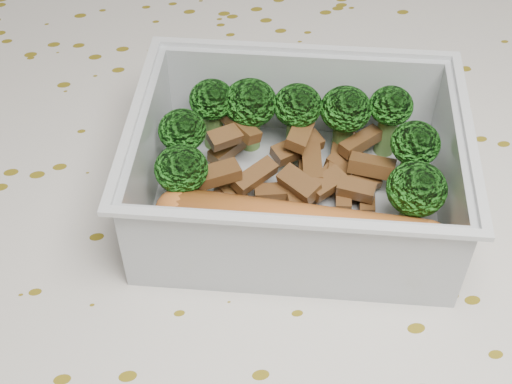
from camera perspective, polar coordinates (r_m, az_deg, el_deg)
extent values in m
cube|color=brown|center=(0.44, -1.02, -5.55)|extent=(1.40, 0.90, 0.04)
cube|color=silver|center=(0.43, -1.06, -3.66)|extent=(1.46, 0.96, 0.01)
cube|color=silver|center=(0.44, 3.13, -0.80)|extent=(0.21, 0.18, 0.00)
cube|color=silver|center=(0.47, 3.68, 7.91)|extent=(0.17, 0.05, 0.06)
cube|color=silver|center=(0.37, 2.83, -5.08)|extent=(0.17, 0.05, 0.06)
cube|color=silver|center=(0.43, 15.23, 1.37)|extent=(0.04, 0.13, 0.06)
cube|color=silver|center=(0.43, -8.62, 2.84)|extent=(0.04, 0.13, 0.06)
cube|color=silver|center=(0.45, 3.89, 11.38)|extent=(0.18, 0.06, 0.00)
cube|color=silver|center=(0.34, 2.98, -2.49)|extent=(0.18, 0.06, 0.00)
cube|color=silver|center=(0.41, 16.73, 4.43)|extent=(0.04, 0.13, 0.00)
cube|color=silver|center=(0.41, -9.76, 6.05)|extent=(0.04, 0.13, 0.00)
cylinder|color=#608C3F|center=(0.46, -3.42, 5.13)|extent=(0.02, 0.02, 0.03)
ellipsoid|color=#247A1C|center=(0.45, -3.56, 7.40)|extent=(0.03, 0.03, 0.02)
cylinder|color=#608C3F|center=(0.46, -0.46, 4.86)|extent=(0.02, 0.02, 0.02)
ellipsoid|color=#247A1C|center=(0.45, -0.48, 7.15)|extent=(0.03, 0.03, 0.03)
cylinder|color=#608C3F|center=(0.46, 3.23, 4.64)|extent=(0.02, 0.02, 0.03)
ellipsoid|color=#247A1C|center=(0.44, 3.36, 6.92)|extent=(0.03, 0.03, 0.03)
cylinder|color=#608C3F|center=(0.46, 6.92, 4.33)|extent=(0.02, 0.02, 0.03)
ellipsoid|color=#247A1C|center=(0.45, 7.19, 6.60)|extent=(0.03, 0.03, 0.03)
cylinder|color=#608C3F|center=(0.47, 10.36, 4.55)|extent=(0.02, 0.02, 0.03)
ellipsoid|color=#247A1C|center=(0.45, 10.76, 6.79)|extent=(0.03, 0.03, 0.02)
cylinder|color=#608C3F|center=(0.44, -5.70, 2.63)|extent=(0.02, 0.02, 0.03)
ellipsoid|color=#247A1C|center=(0.43, -5.93, 4.92)|extent=(0.03, 0.03, 0.02)
cylinder|color=#608C3F|center=(0.44, 12.15, 1.57)|extent=(0.02, 0.02, 0.03)
ellipsoid|color=#247A1C|center=(0.43, 12.64, 3.81)|extent=(0.03, 0.03, 0.02)
cylinder|color=#608C3F|center=(0.42, -5.76, -0.45)|extent=(0.02, 0.02, 0.03)
ellipsoid|color=#247A1C|center=(0.41, -6.00, 1.85)|extent=(0.03, 0.03, 0.03)
cylinder|color=#608C3F|center=(0.42, 12.20, -2.00)|extent=(0.02, 0.02, 0.02)
ellipsoid|color=#247A1C|center=(0.40, 12.73, 0.24)|extent=(0.03, 0.03, 0.03)
cube|color=brown|center=(0.43, -0.10, 1.30)|extent=(0.03, 0.03, 0.01)
cube|color=brown|center=(0.42, 3.48, 0.64)|extent=(0.03, 0.03, 0.01)
cube|color=brown|center=(0.45, -1.32, 5.36)|extent=(0.02, 0.03, 0.01)
cube|color=brown|center=(0.43, 7.00, -0.15)|extent=(0.02, 0.03, 0.01)
cube|color=brown|center=(0.45, 4.14, 2.04)|extent=(0.02, 0.03, 0.01)
cube|color=brown|center=(0.43, 8.02, 0.20)|extent=(0.02, 0.02, 0.01)
cube|color=brown|center=(0.45, 8.36, 4.00)|extent=(0.03, 0.02, 0.01)
cube|color=brown|center=(0.42, -1.58, -0.78)|extent=(0.02, 0.03, 0.01)
cube|color=brown|center=(0.45, 6.60, 2.17)|extent=(0.02, 0.03, 0.01)
cube|color=brown|center=(0.43, 3.15, -0.31)|extent=(0.01, 0.03, 0.01)
cube|color=brown|center=(0.43, 1.68, -0.14)|extent=(0.03, 0.01, 0.01)
cube|color=brown|center=(0.44, 8.20, 0.65)|extent=(0.03, 0.02, 0.01)
cube|color=brown|center=(0.44, 8.91, -0.27)|extent=(0.02, 0.03, 0.01)
cube|color=brown|center=(0.43, -2.28, -0.54)|extent=(0.02, 0.02, 0.01)
cube|color=brown|center=(0.43, 5.67, 0.67)|extent=(0.03, 0.02, 0.01)
cube|color=brown|center=(0.45, 3.33, 3.57)|extent=(0.04, 0.02, 0.01)
cube|color=brown|center=(0.42, -3.15, 1.43)|extent=(0.03, 0.02, 0.01)
cube|color=brown|center=(0.45, 5.88, 1.31)|extent=(0.03, 0.03, 0.01)
cube|color=brown|center=(0.44, -2.29, 4.48)|extent=(0.03, 0.02, 0.01)
cube|color=brown|center=(0.44, 4.53, 2.25)|extent=(0.02, 0.03, 0.01)
cube|color=brown|center=(0.44, 9.26, 2.06)|extent=(0.03, 0.02, 0.01)
cube|color=brown|center=(0.46, 7.10, 3.12)|extent=(0.03, 0.03, 0.01)
cube|color=brown|center=(0.44, 3.50, 4.61)|extent=(0.02, 0.03, 0.01)
cube|color=brown|center=(0.46, -2.21, 3.52)|extent=(0.03, 0.03, 0.01)
cylinder|color=#B55F26|center=(0.40, 3.59, -2.99)|extent=(0.14, 0.08, 0.03)
sphere|color=#B55F26|center=(0.40, 13.46, -4.22)|extent=(0.03, 0.03, 0.03)
sphere|color=#B55F26|center=(0.41, -6.09, -1.69)|extent=(0.03, 0.03, 0.03)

